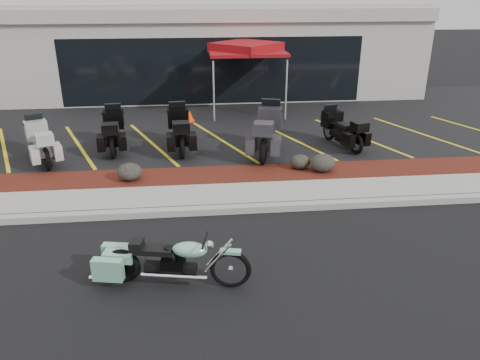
{
  "coord_description": "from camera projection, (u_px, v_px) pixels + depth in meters",
  "views": [
    {
      "loc": [
        -0.92,
        -8.4,
        4.67
      ],
      "look_at": [
        0.09,
        1.2,
        0.64
      ],
      "focal_mm": 35.0,
      "sensor_mm": 36.0,
      "label": 1
    }
  ],
  "objects": [
    {
      "name": "boulder_left",
      "position": [
        130.0,
        172.0,
        11.62
      ],
      "size": [
        0.63,
        0.52,
        0.44
      ],
      "primitive_type": "ellipsoid",
      "color": "black",
      "rests_on": "mulch_bed"
    },
    {
      "name": "ground",
      "position": [
        242.0,
        231.0,
        9.6
      ],
      "size": [
        90.0,
        90.0,
        0.0
      ],
      "primitive_type": "plane",
      "color": "black",
      "rests_on": "ground"
    },
    {
      "name": "hero_cruiser",
      "position": [
        230.0,
        264.0,
        7.65
      ],
      "size": [
        2.67,
        1.16,
        0.91
      ],
      "primitive_type": null,
      "rotation": [
        0.0,
        0.0,
        -0.2
      ],
      "color": "#7CC2A1",
      "rests_on": "ground"
    },
    {
      "name": "mulch_bed",
      "position": [
        230.0,
        176.0,
        12.14
      ],
      "size": [
        24.0,
        1.2,
        0.16
      ],
      "primitive_type": "cube",
      "color": "#3D180D",
      "rests_on": "ground"
    },
    {
      "name": "dealership_building",
      "position": [
        209.0,
        46.0,
        22.11
      ],
      "size": [
        18.0,
        8.16,
        4.0
      ],
      "color": "gray",
      "rests_on": "ground"
    },
    {
      "name": "popup_canopy",
      "position": [
        246.0,
        49.0,
        17.25
      ],
      "size": [
        3.39,
        3.39,
        2.58
      ],
      "rotation": [
        0.0,
        0.0,
        0.26
      ],
      "color": "silver",
      "rests_on": "upper_lot"
    },
    {
      "name": "touring_black_front",
      "position": [
        114.0,
        123.0,
        14.35
      ],
      "size": [
        0.99,
        2.18,
        1.23
      ],
      "primitive_type": null,
      "rotation": [
        0.0,
        0.0,
        1.66
      ],
      "color": "black",
      "rests_on": "upper_lot"
    },
    {
      "name": "touring_grey",
      "position": [
        270.0,
        122.0,
        14.11
      ],
      "size": [
        1.55,
        2.61,
        1.42
      ],
      "primitive_type": null,
      "rotation": [
        0.0,
        0.0,
        1.3
      ],
      "color": "#302F35",
      "rests_on": "upper_lot"
    },
    {
      "name": "boulder_mid",
      "position": [
        300.0,
        162.0,
        12.38
      ],
      "size": [
        0.54,
        0.45,
        0.38
      ],
      "primitive_type": "ellipsoid",
      "color": "black",
      "rests_on": "mulch_bed"
    },
    {
      "name": "touring_black_mid",
      "position": [
        178.0,
        122.0,
        14.4
      ],
      "size": [
        1.01,
        2.26,
        1.28
      ],
      "primitive_type": null,
      "rotation": [
        0.0,
        0.0,
        1.65
      ],
      "color": "black",
      "rests_on": "upper_lot"
    },
    {
      "name": "touring_black_rear",
      "position": [
        330.0,
        122.0,
        14.57
      ],
      "size": [
        1.29,
        2.11,
        1.15
      ],
      "primitive_type": null,
      "rotation": [
        0.0,
        0.0,
        1.87
      ],
      "color": "black",
      "rests_on": "upper_lot"
    },
    {
      "name": "boulder_right",
      "position": [
        323.0,
        163.0,
        12.17
      ],
      "size": [
        0.66,
        0.55,
        0.47
      ],
      "primitive_type": "ellipsoid",
      "color": "black",
      "rests_on": "mulch_bed"
    },
    {
      "name": "sidewalk",
      "position": [
        235.0,
        196.0,
        11.04
      ],
      "size": [
        24.0,
        1.2,
        0.15
      ],
      "primitive_type": "cube",
      "color": "gray",
      "rests_on": "ground"
    },
    {
      "name": "touring_white",
      "position": [
        36.0,
        134.0,
        13.34
      ],
      "size": [
        1.58,
        2.22,
        1.21
      ],
      "primitive_type": null,
      "rotation": [
        0.0,
        0.0,
        1.99
      ],
      "color": "#B9B9B5",
      "rests_on": "upper_lot"
    },
    {
      "name": "upper_lot",
      "position": [
        218.0,
        121.0,
        17.1
      ],
      "size": [
        26.0,
        9.6,
        0.15
      ],
      "primitive_type": "cube",
      "color": "black",
      "rests_on": "ground"
    },
    {
      "name": "traffic_cone",
      "position": [
        190.0,
        116.0,
        16.71
      ],
      "size": [
        0.43,
        0.43,
        0.42
      ],
      "primitive_type": "cone",
      "rotation": [
        0.0,
        0.0,
        0.31
      ],
      "color": "#F53808",
      "rests_on": "upper_lot"
    },
    {
      "name": "curb",
      "position": [
        238.0,
        209.0,
        10.4
      ],
      "size": [
        24.0,
        0.25,
        0.15
      ],
      "primitive_type": "cube",
      "color": "gray",
      "rests_on": "ground"
    }
  ]
}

